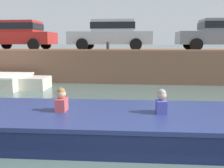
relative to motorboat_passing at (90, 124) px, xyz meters
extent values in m
plane|color=#4C605B|center=(0.91, 1.57, -0.28)|extent=(400.00, 400.00, 0.00)
cube|color=brown|center=(0.91, 9.69, 0.49)|extent=(60.00, 6.00, 1.55)
cube|color=#9F6C52|center=(0.91, 6.81, 1.31)|extent=(60.00, 0.24, 0.08)
cube|color=silver|center=(-3.33, 5.20, -0.03)|extent=(1.03, 1.10, 0.50)
cube|color=navy|center=(0.28, 0.01, -0.04)|extent=(5.86, 2.30, 0.48)
cube|color=navy|center=(0.28, 0.01, 0.23)|extent=(5.92, 2.36, 0.08)
cube|color=brown|center=(0.72, 0.02, 0.13)|extent=(0.29, 1.93, 0.06)
cube|color=#C64C51|center=(-0.59, -0.02, 0.31)|extent=(0.21, 0.33, 0.44)
sphere|color=tan|center=(-0.59, -0.02, 0.63)|extent=(0.19, 0.19, 0.19)
sphere|color=olive|center=(-0.59, -0.02, 0.67)|extent=(0.17, 0.17, 0.17)
cube|color=#4C51B2|center=(1.44, 0.04, 0.31)|extent=(0.21, 0.33, 0.44)
sphere|color=tan|center=(1.44, 0.04, 0.63)|extent=(0.19, 0.19, 0.19)
sphere|color=gray|center=(1.44, 0.04, 0.67)|extent=(0.17, 0.17, 0.17)
cube|color=#B2231E|center=(-5.51, 8.37, 1.89)|extent=(3.85, 1.71, 0.64)
cube|color=#B2231E|center=(-5.36, 8.37, 2.51)|extent=(1.93, 1.50, 0.60)
cube|color=black|center=(-5.36, 8.37, 2.51)|extent=(2.00, 1.53, 0.33)
cylinder|color=black|center=(-6.70, 9.24, 1.57)|extent=(0.60, 0.18, 0.60)
cylinder|color=black|center=(-4.31, 7.50, 1.57)|extent=(0.60, 0.18, 0.60)
cylinder|color=black|center=(-4.32, 9.24, 1.57)|extent=(0.60, 0.18, 0.60)
cube|color=#B7BABC|center=(-0.47, 8.37, 1.89)|extent=(4.31, 1.67, 0.64)
cube|color=#B7BABC|center=(-0.30, 8.37, 2.51)|extent=(2.16, 1.47, 0.60)
cube|color=black|center=(-0.30, 8.37, 2.51)|extent=(2.24, 1.50, 0.33)
cylinder|color=black|center=(-1.80, 7.52, 1.57)|extent=(0.60, 0.18, 0.60)
cylinder|color=black|center=(-1.80, 9.22, 1.57)|extent=(0.60, 0.18, 0.60)
cylinder|color=black|center=(0.87, 7.52, 1.57)|extent=(0.60, 0.18, 0.60)
cylinder|color=black|center=(0.87, 9.22, 1.57)|extent=(0.60, 0.18, 0.60)
cube|color=slate|center=(4.99, 8.37, 1.89)|extent=(4.03, 1.77, 0.64)
cube|color=slate|center=(5.15, 8.37, 2.51)|extent=(2.02, 1.55, 0.60)
cube|color=black|center=(5.15, 8.37, 2.51)|extent=(2.10, 1.59, 0.33)
cylinder|color=black|center=(3.74, 7.47, 1.57)|extent=(0.60, 0.18, 0.60)
cylinder|color=black|center=(3.74, 9.27, 1.57)|extent=(0.60, 0.18, 0.60)
cylinder|color=#2D2B28|center=(-0.44, 6.94, 1.44)|extent=(0.14, 0.14, 0.35)
sphere|color=#2D2B28|center=(-0.44, 6.94, 1.64)|extent=(0.15, 0.15, 0.15)
camera|label=1|loc=(0.95, -4.87, 1.67)|focal=40.00mm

